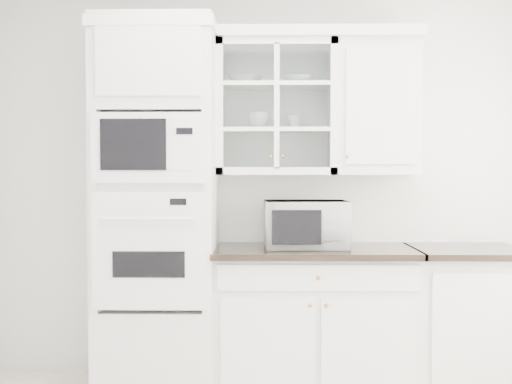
{
  "coord_description": "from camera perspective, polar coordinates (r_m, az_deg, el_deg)",
  "views": [
    {
      "loc": [
        -0.05,
        -2.78,
        1.43
      ],
      "look_at": [
        -0.1,
        1.05,
        1.3
      ],
      "focal_mm": 45.0,
      "sensor_mm": 36.0,
      "label": 1
    }
  ],
  "objects": [
    {
      "name": "room_shell",
      "position": [
        3.23,
        1.63,
        8.15
      ],
      "size": [
        4.0,
        3.5,
        2.7
      ],
      "color": "white",
      "rests_on": "ground"
    },
    {
      "name": "oven_column",
      "position": [
        4.26,
        -8.71,
        -1.17
      ],
      "size": [
        0.76,
        0.68,
        2.4
      ],
      "color": "white",
      "rests_on": "ground"
    },
    {
      "name": "base_cabinet_run",
      "position": [
        4.35,
        5.18,
        -10.91
      ],
      "size": [
        1.32,
        0.67,
        0.92
      ],
      "color": "white",
      "rests_on": "ground"
    },
    {
      "name": "extra_base_cabinet",
      "position": [
        4.53,
        18.11,
        -10.46
      ],
      "size": [
        0.72,
        0.67,
        0.92
      ],
      "color": "white",
      "rests_on": "ground"
    },
    {
      "name": "upper_cabinet_glass",
      "position": [
        4.38,
        1.81,
        7.45
      ],
      "size": [
        0.8,
        0.33,
        0.9
      ],
      "color": "white",
      "rests_on": "room_shell"
    },
    {
      "name": "upper_cabinet_solid",
      "position": [
        4.45,
        10.62,
        7.34
      ],
      "size": [
        0.55,
        0.33,
        0.9
      ],
      "primitive_type": "cube",
      "color": "white",
      "rests_on": "room_shell"
    },
    {
      "name": "crown_molding",
      "position": [
        4.43,
        0.43,
        13.74
      ],
      "size": [
        2.14,
        0.38,
        0.07
      ],
      "primitive_type": "cube",
      "color": "white",
      "rests_on": "room_shell"
    },
    {
      "name": "countertop_microwave",
      "position": [
        4.24,
        4.45,
        -2.86
      ],
      "size": [
        0.55,
        0.47,
        0.31
      ],
      "primitive_type": "imported",
      "rotation": [
        0.0,
        0.0,
        3.19
      ],
      "color": "white",
      "rests_on": "base_cabinet_run"
    },
    {
      "name": "bowl_a",
      "position": [
        4.39,
        -0.95,
        9.9
      ],
      "size": [
        0.27,
        0.27,
        0.05
      ],
      "primitive_type": "imported",
      "rotation": [
        0.0,
        0.0,
        -0.25
      ],
      "color": "white",
      "rests_on": "upper_cabinet_glass"
    },
    {
      "name": "bowl_b",
      "position": [
        4.43,
        3.7,
        9.86
      ],
      "size": [
        0.21,
        0.21,
        0.06
      ],
      "primitive_type": "imported",
      "rotation": [
        0.0,
        0.0,
        0.1
      ],
      "color": "white",
      "rests_on": "upper_cabinet_glass"
    },
    {
      "name": "cup_a",
      "position": [
        4.36,
        0.24,
        6.36
      ],
      "size": [
        0.17,
        0.17,
        0.11
      ],
      "primitive_type": "imported",
      "rotation": [
        0.0,
        0.0,
        -0.23
      ],
      "color": "white",
      "rests_on": "upper_cabinet_glass"
    },
    {
      "name": "cup_b",
      "position": [
        4.39,
        3.45,
        6.21
      ],
      "size": [
        0.1,
        0.1,
        0.09
      ],
      "primitive_type": "imported",
      "rotation": [
        0.0,
        0.0,
        -0.02
      ],
      "color": "white",
      "rests_on": "upper_cabinet_glass"
    }
  ]
}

